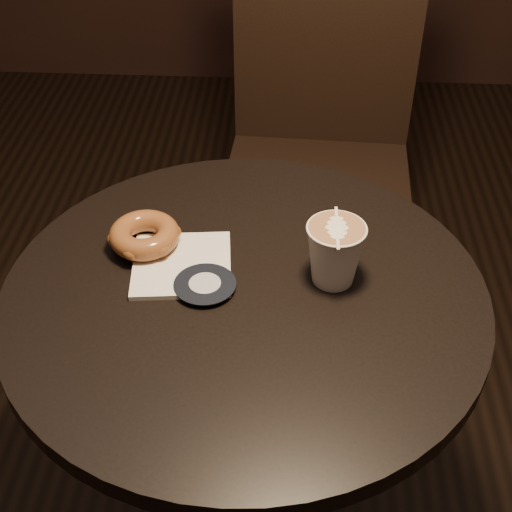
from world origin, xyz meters
The scene contains 5 objects.
cafe_table centered at (0.00, 0.00, 0.55)m, with size 0.70×0.70×0.75m.
chair centered at (0.13, 0.76, 0.61)m, with size 0.46×0.46×1.10m.
pastry_bag centered at (-0.10, 0.04, 0.75)m, with size 0.14×0.14×0.01m, color white.
doughnut centered at (-0.16, 0.08, 0.78)m, with size 0.11×0.11×0.03m, color brown.
latte_cup centered at (0.13, 0.03, 0.80)m, with size 0.09×0.09×0.09m, color white, non-canonical shape.
Camera 1 is at (0.06, -0.76, 1.44)m, focal length 50.00 mm.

